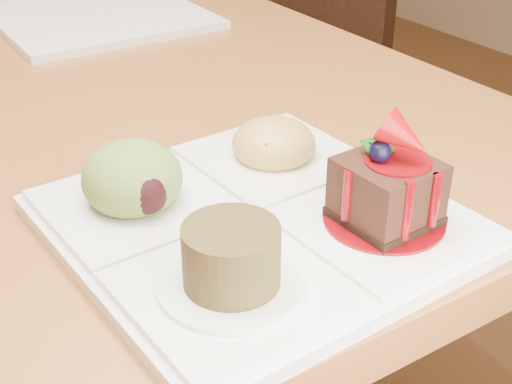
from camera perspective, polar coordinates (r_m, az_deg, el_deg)
chair_right at (r=1.74m, az=2.85°, el=12.26°), size 0.49×0.49×0.95m
sampler_plate at (r=0.56m, az=-0.46°, el=-0.98°), size 0.31×0.31×0.11m
second_plate at (r=1.14m, az=-12.51°, el=13.55°), size 0.30×0.30×0.01m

